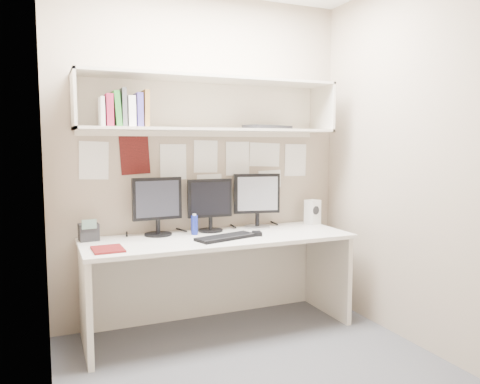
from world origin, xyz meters
name	(u,v)px	position (x,y,z in m)	size (l,w,h in m)	color
floor	(254,366)	(0.00, 0.00, 0.00)	(2.40, 2.00, 0.01)	#45454A
wall_back	(203,159)	(0.00, 1.00, 1.30)	(2.40, 0.02, 2.60)	gray
wall_front	(356,173)	(0.00, -1.00, 1.30)	(2.40, 0.02, 2.60)	gray
wall_left	(43,168)	(-1.20, 0.00, 1.30)	(0.02, 2.00, 2.60)	gray
wall_right	(408,161)	(1.20, 0.00, 1.30)	(0.02, 2.00, 2.60)	gray
desk	(219,283)	(0.00, 0.65, 0.37)	(2.00, 0.70, 0.73)	silver
overhead_hutch	(209,105)	(0.00, 0.86, 1.72)	(2.00, 0.38, 0.40)	beige
pinned_papers	(203,165)	(0.00, 0.99, 1.25)	(1.92, 0.01, 0.48)	white
monitor_left	(157,204)	(-0.41, 0.87, 0.97)	(0.38, 0.21, 0.44)	black
monitor_center	(210,202)	(0.01, 0.87, 0.96)	(0.36, 0.20, 0.42)	black
monitor_right	(257,198)	(0.42, 0.87, 0.98)	(0.38, 0.21, 0.45)	#A5A5AA
keyboard	(226,237)	(0.02, 0.54, 0.74)	(0.46, 0.16, 0.02)	black
mouse	(257,234)	(0.28, 0.56, 0.74)	(0.06, 0.10, 0.03)	black
speaker	(313,212)	(0.94, 0.84, 0.83)	(0.13, 0.13, 0.21)	silver
blue_bottle	(194,225)	(-0.15, 0.78, 0.81)	(0.05, 0.05, 0.16)	navy
maroon_notebook	(108,249)	(-0.83, 0.50, 0.74)	(0.20, 0.24, 0.01)	#580F10
desk_phone	(89,232)	(-0.91, 0.86, 0.79)	(0.14, 0.13, 0.16)	black
book_stack	(125,110)	(-0.66, 0.76, 1.66)	(0.33, 0.16, 0.27)	silver
hutch_tray	(268,127)	(0.50, 0.83, 1.56)	(0.43, 0.16, 0.03)	black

